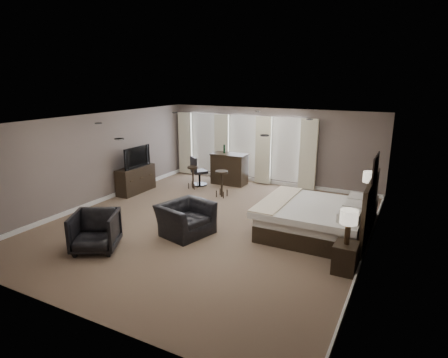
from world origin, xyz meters
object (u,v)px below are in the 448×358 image
at_px(nightstand_far, 366,209).
at_px(bar_counter, 229,169).
at_px(dresser, 136,180).
at_px(bar_stool_left, 193,177).
at_px(armchair_near, 186,214).
at_px(tv, 135,165).
at_px(desk_chair, 199,171).
at_px(bed, 319,205).
at_px(bar_stool_right, 222,184).
at_px(lamp_far, 369,185).
at_px(lamp_near, 348,227).
at_px(nightstand_near, 345,258).
at_px(armchair_far, 95,230).

xyz_separation_m(nightstand_far, bar_counter, (-4.70, 1.56, 0.21)).
bearing_deg(dresser, nightstand_far, 5.79).
height_order(dresser, bar_stool_left, dresser).
height_order(nightstand_far, bar_stool_left, bar_stool_left).
bearing_deg(armchair_near, bar_counter, 28.24).
height_order(armchair_near, bar_stool_left, armchair_near).
relative_size(tv, desk_chair, 1.15).
bearing_deg(tv, bed, -97.07).
bearing_deg(armchair_near, dresser, 72.19).
distance_m(bed, bar_stool_right, 3.72).
height_order(lamp_far, bar_stool_left, lamp_far).
distance_m(bed, nightstand_far, 1.76).
relative_size(bed, dresser, 1.66).
relative_size(lamp_near, armchair_near, 0.58).
bearing_deg(bar_counter, dresser, -134.55).
relative_size(nightstand_near, armchair_near, 0.49).
distance_m(armchair_near, bar_counter, 4.47).
bearing_deg(desk_chair, tv, 84.87).
xyz_separation_m(lamp_near, desk_chair, (-5.53, 3.83, -0.40)).
bearing_deg(armchair_far, bar_stool_right, 53.01).
bearing_deg(lamp_near, tv, 162.38).
distance_m(armchair_near, desk_chair, 4.17).
bearing_deg(armchair_near, armchair_far, 157.56).
relative_size(bar_counter, desk_chair, 1.23).
bearing_deg(desk_chair, bar_stool_right, -176.75).
bearing_deg(bar_counter, desk_chair, -143.09).
bearing_deg(bed, nightstand_near, -58.46).
bearing_deg(tv, desk_chair, -40.43).
bearing_deg(lamp_far, dresser, -174.21).
height_order(nightstand_far, bar_counter, bar_counter).
distance_m(nightstand_far, armchair_near, 4.60).
bearing_deg(bed, nightstand_far, 58.46).
bearing_deg(nightstand_near, bar_counter, 136.49).
distance_m(bar_counter, desk_chair, 1.04).
relative_size(lamp_far, bar_counter, 0.54).
bearing_deg(lamp_far, bar_stool_right, 178.29).
height_order(nightstand_near, desk_chair, desk_chair).
relative_size(lamp_near, bar_stool_right, 0.81).
xyz_separation_m(nightstand_near, armchair_near, (-3.66, 0.11, 0.22)).
distance_m(bed, lamp_far, 1.72).
distance_m(bar_counter, bar_stool_left, 1.35).
bearing_deg(desk_chair, nightstand_near, -179.45).
bearing_deg(bar_stool_left, desk_chair, 91.50).
height_order(bed, nightstand_near, bed).
distance_m(bed, bar_stool_left, 5.03).
distance_m(nightstand_near, bar_counter, 6.48).
xyz_separation_m(nightstand_far, armchair_far, (-4.88, -4.40, 0.14)).
bearing_deg(tv, bar_stool_right, -72.83).
distance_m(nightstand_far, bar_stool_right, 4.24).
distance_m(nightstand_near, desk_chair, 6.73).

